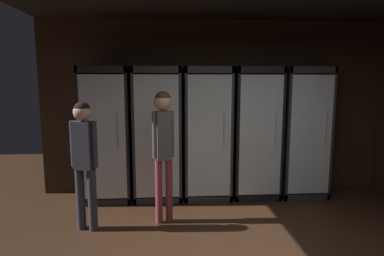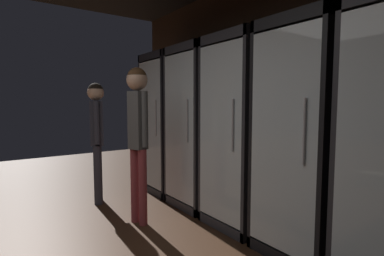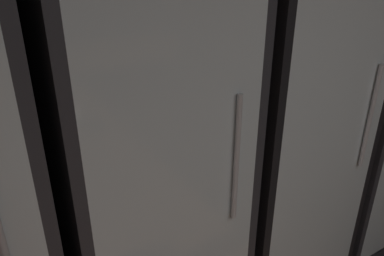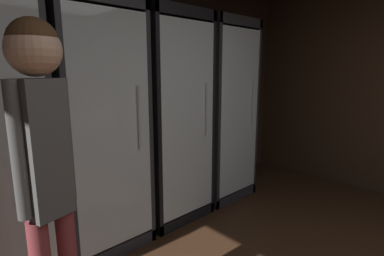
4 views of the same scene
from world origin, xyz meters
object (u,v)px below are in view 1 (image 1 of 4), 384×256
object	(u,v)px
cooler_center	(207,134)
shopper_near	(163,137)
cooler_far_left	(108,135)
cooler_left	(158,135)
cooler_far_right	(301,133)
shopper_far	(84,152)
cooler_right	(255,134)

from	to	relation	value
cooler_center	shopper_near	bearing A→B (deg)	-125.41
cooler_far_left	cooler_left	xyz separation A→B (m)	(0.77, 0.00, -0.01)
cooler_far_right	shopper_far	xyz separation A→B (m)	(-3.15, -1.09, -0.02)
cooler_left	cooler_right	xyz separation A→B (m)	(1.53, -0.00, 0.00)
cooler_left	shopper_far	distance (m)	1.38
cooler_left	shopper_near	size ratio (longest dim) A/B	1.19
cooler_center	cooler_far_left	bearing A→B (deg)	-179.99
shopper_far	cooler_right	bearing A→B (deg)	24.50
cooler_center	shopper_near	world-z (taller)	cooler_center
cooler_center	shopper_far	bearing A→B (deg)	-146.10
cooler_far_right	cooler_left	bearing A→B (deg)	179.98
cooler_far_left	cooler_left	distance (m)	0.77
shopper_far	cooler_center	bearing A→B (deg)	33.90
cooler_far_left	cooler_center	distance (m)	1.54
cooler_far_left	cooler_left	size ratio (longest dim) A/B	1.00
cooler_left	cooler_right	size ratio (longest dim) A/B	1.00
shopper_far	cooler_far_right	bearing A→B (deg)	19.04
cooler_left	cooler_center	size ratio (longest dim) A/B	1.00
cooler_far_left	cooler_right	xyz separation A→B (m)	(2.30, -0.00, -0.01)
cooler_left	shopper_far	world-z (taller)	cooler_left
shopper_far	cooler_left	bearing A→B (deg)	51.98
cooler_far_left	shopper_far	distance (m)	1.09
cooler_left	shopper_near	xyz separation A→B (m)	(0.10, -0.94, 0.13)
cooler_left	shopper_far	xyz separation A→B (m)	(-0.85, -1.09, -0.02)
cooler_center	shopper_far	size ratio (longest dim) A/B	1.28
shopper_near	shopper_far	size ratio (longest dim) A/B	1.07
cooler_left	cooler_right	distance (m)	1.53
cooler_right	shopper_near	bearing A→B (deg)	-146.83
cooler_right	shopper_far	world-z (taller)	cooler_right
shopper_far	cooler_far_left	bearing A→B (deg)	85.65
cooler_center	cooler_far_right	size ratio (longest dim) A/B	1.00
shopper_near	shopper_far	distance (m)	0.97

